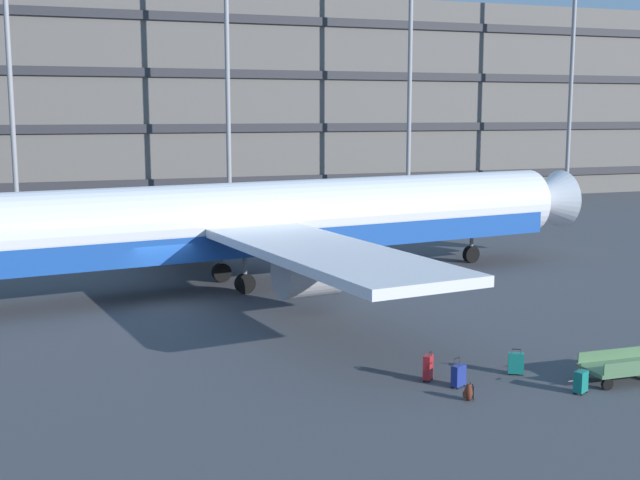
{
  "coord_description": "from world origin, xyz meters",
  "views": [
    {
      "loc": [
        -5.32,
        -34.49,
        8.08
      ],
      "look_at": [
        5.6,
        -3.79,
        3.0
      ],
      "focal_mm": 46.42,
      "sensor_mm": 36.0,
      "label": 1
    }
  ],
  "objects_px": {
    "airliner": "(250,223)",
    "suitcase_orange": "(516,363)",
    "suitcase_large": "(581,381)",
    "baggage_cart": "(625,367)",
    "suitcase_navy": "(459,375)",
    "suitcase_red": "(428,367)",
    "backpack_silver": "(468,392)"
  },
  "relations": [
    {
      "from": "suitcase_navy",
      "to": "suitcase_red",
      "type": "bearing_deg",
      "value": 124.65
    },
    {
      "from": "airliner",
      "to": "suitcase_navy",
      "type": "bearing_deg",
      "value": -82.62
    },
    {
      "from": "suitcase_orange",
      "to": "baggage_cart",
      "type": "bearing_deg",
      "value": -30.07
    },
    {
      "from": "airliner",
      "to": "suitcase_navy",
      "type": "relative_size",
      "value": 43.4
    },
    {
      "from": "suitcase_large",
      "to": "suitcase_red",
      "type": "bearing_deg",
      "value": 145.49
    },
    {
      "from": "airliner",
      "to": "baggage_cart",
      "type": "height_order",
      "value": "airliner"
    },
    {
      "from": "suitcase_large",
      "to": "suitcase_red",
      "type": "xyz_separation_m",
      "value": [
        -3.64,
        2.51,
        0.06
      ]
    },
    {
      "from": "suitcase_orange",
      "to": "suitcase_large",
      "type": "bearing_deg",
      "value": -69.03
    },
    {
      "from": "suitcase_large",
      "to": "baggage_cart",
      "type": "distance_m",
      "value": 2.03
    },
    {
      "from": "backpack_silver",
      "to": "suitcase_navy",
      "type": "bearing_deg",
      "value": 75.02
    },
    {
      "from": "suitcase_navy",
      "to": "backpack_silver",
      "type": "relative_size",
      "value": 1.65
    },
    {
      "from": "suitcase_orange",
      "to": "baggage_cart",
      "type": "height_order",
      "value": "suitcase_orange"
    },
    {
      "from": "airliner",
      "to": "suitcase_orange",
      "type": "height_order",
      "value": "airliner"
    },
    {
      "from": "airliner",
      "to": "suitcase_navy",
      "type": "distance_m",
      "value": 16.4
    },
    {
      "from": "suitcase_large",
      "to": "backpack_silver",
      "type": "xyz_separation_m",
      "value": [
        -3.36,
        0.57,
        -0.13
      ]
    },
    {
      "from": "suitcase_large",
      "to": "suitcase_navy",
      "type": "bearing_deg",
      "value": 151.44
    },
    {
      "from": "backpack_silver",
      "to": "suitcase_large",
      "type": "bearing_deg",
      "value": -9.57
    },
    {
      "from": "airliner",
      "to": "suitcase_orange",
      "type": "distance_m",
      "value": 16.41
    },
    {
      "from": "suitcase_red",
      "to": "backpack_silver",
      "type": "xyz_separation_m",
      "value": [
        0.28,
        -1.94,
        -0.19
      ]
    },
    {
      "from": "baggage_cart",
      "to": "suitcase_red",
      "type": "bearing_deg",
      "value": 160.4
    },
    {
      "from": "baggage_cart",
      "to": "suitcase_orange",
      "type": "bearing_deg",
      "value": 149.93
    },
    {
      "from": "airliner",
      "to": "baggage_cart",
      "type": "distance_m",
      "value": 18.81
    },
    {
      "from": "suitcase_orange",
      "to": "airliner",
      "type": "bearing_deg",
      "value": 105.52
    },
    {
      "from": "suitcase_navy",
      "to": "suitcase_red",
      "type": "distance_m",
      "value": 1.02
    },
    {
      "from": "suitcase_navy",
      "to": "baggage_cart",
      "type": "distance_m",
      "value": 5.17
    },
    {
      "from": "backpack_silver",
      "to": "suitcase_orange",
      "type": "bearing_deg",
      "value": 31.29
    },
    {
      "from": "suitcase_orange",
      "to": "suitcase_navy",
      "type": "xyz_separation_m",
      "value": [
        -2.26,
        -0.45,
        -0.01
      ]
    },
    {
      "from": "suitcase_large",
      "to": "suitcase_navy",
      "type": "height_order",
      "value": "suitcase_navy"
    },
    {
      "from": "suitcase_large",
      "to": "suitcase_orange",
      "type": "distance_m",
      "value": 2.27
    },
    {
      "from": "suitcase_large",
      "to": "suitcase_orange",
      "type": "bearing_deg",
      "value": 110.97
    },
    {
      "from": "suitcase_navy",
      "to": "backpack_silver",
      "type": "distance_m",
      "value": 1.15
    },
    {
      "from": "suitcase_red",
      "to": "backpack_silver",
      "type": "relative_size",
      "value": 1.69
    }
  ]
}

